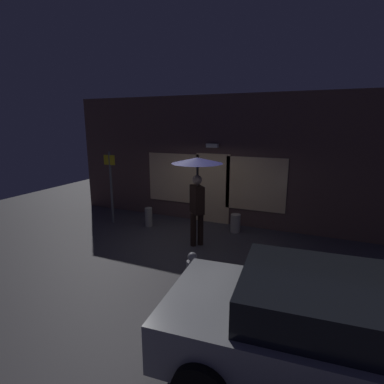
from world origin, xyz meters
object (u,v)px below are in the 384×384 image
parked_car (345,333)px  sidewalk_bollard (149,217)px  sidewalk_bollard_2 (235,223)px  street_sign_post (111,183)px  person_with_umbrella (197,178)px  fire_hydrant (192,271)px

parked_car → sidewalk_bollard: size_ratio=7.68×
sidewalk_bollard_2 → parked_car: bearing=-60.6°
street_sign_post → sidewalk_bollard_2: size_ratio=4.25×
person_with_umbrella → street_sign_post: (-3.16, 0.62, -0.51)m
parked_car → sidewalk_bollard: bearing=137.4°
parked_car → sidewalk_bollard_2: (-2.61, 4.65, -0.44)m
parked_car → person_with_umbrella: bearing=130.3°
person_with_umbrella → sidewalk_bollard_2: bearing=110.7°
sidewalk_bollard → sidewalk_bollard_2: size_ratio=1.10×
person_with_umbrella → parked_car: 4.76m
sidewalk_bollard → parked_car: bearing=-38.0°
sidewalk_bollard → person_with_umbrella: bearing=-21.9°
person_with_umbrella → parked_car: (3.26, -3.29, -1.09)m
fire_hydrant → parked_car: bearing=-27.6°
person_with_umbrella → parked_car: person_with_umbrella is taller
person_with_umbrella → sidewalk_bollard: size_ratio=3.91×
sidewalk_bollard → sidewalk_bollard_2: sidewalk_bollard is taller
parked_car → street_sign_post: 7.54m
parked_car → fire_hydrant: parked_car is taller
person_with_umbrella → fire_hydrant: size_ratio=3.15×
person_with_umbrella → sidewalk_bollard: person_with_umbrella is taller
parked_car → fire_hydrant: bearing=147.9°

